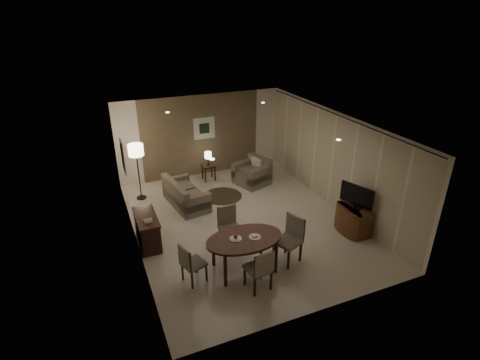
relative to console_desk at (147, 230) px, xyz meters
name	(u,v)px	position (x,y,z in m)	size (l,w,h in m)	color
room_shell	(237,170)	(2.49, 0.40, 0.98)	(5.50, 7.00, 2.70)	beige
taupe_accent	(201,136)	(2.49, 3.48, 0.98)	(3.96, 0.03, 2.70)	#745F48
curtain_wall	(332,161)	(5.17, 0.00, 0.95)	(0.08, 6.70, 2.58)	beige
curtain_rod	(337,115)	(5.17, 0.00, 2.27)	(0.03, 0.03, 6.80)	black
art_back_frame	(204,128)	(2.59, 3.46, 1.23)	(0.72, 0.03, 0.72)	silver
art_back_canvas	(204,128)	(2.59, 3.44, 1.23)	(0.34, 0.01, 0.34)	black
art_left_frame	(123,157)	(-0.23, 1.20, 1.48)	(0.03, 0.60, 0.80)	silver
art_left_canvas	(124,157)	(-0.21, 1.20, 1.48)	(0.01, 0.46, 0.64)	gray
downlight_nl	(212,159)	(1.09, -1.80, 2.31)	(0.10, 0.10, 0.01)	white
downlight_nr	(339,140)	(3.89, -1.80, 2.31)	(0.10, 0.10, 0.01)	white
downlight_fl	(168,112)	(1.09, 1.80, 2.31)	(0.10, 0.10, 0.01)	white
downlight_fr	(263,103)	(3.89, 1.80, 2.31)	(0.10, 0.10, 0.01)	white
console_desk	(147,230)	(0.00, 0.00, 0.00)	(0.48, 1.20, 0.75)	#4A2217
telephone	(148,220)	(0.00, -0.30, 0.43)	(0.20, 0.14, 0.09)	white
tv_cabinet	(354,219)	(4.89, -1.50, -0.03)	(0.48, 0.90, 0.70)	brown
flat_tv	(357,196)	(4.87, -1.50, 0.65)	(0.06, 0.88, 0.60)	black
dining_table	(244,254)	(1.75, -1.80, 0.02)	(1.68, 1.05, 0.79)	#4A2217
chair_near	(258,268)	(1.76, -2.45, 0.11)	(0.47, 0.47, 0.96)	#746B59
chair_far	(231,229)	(1.78, -0.93, 0.13)	(0.49, 0.49, 1.00)	#746B59
chair_left	(194,263)	(0.64, -1.76, 0.07)	(0.43, 0.43, 0.89)	#746B59
chair_right	(288,241)	(2.74, -1.91, 0.15)	(0.51, 0.51, 1.06)	#746B59
plate_a	(236,239)	(1.57, -1.75, 0.42)	(0.26, 0.26, 0.02)	white
plate_b	(255,237)	(1.97, -1.85, 0.42)	(0.26, 0.26, 0.02)	white
fruit_apple	(236,236)	(1.57, -1.75, 0.47)	(0.09, 0.09, 0.09)	#9F3712
napkin	(255,236)	(1.97, -1.85, 0.44)	(0.12, 0.08, 0.03)	white
round_rug	(223,196)	(2.51, 1.62, -0.37)	(1.17, 1.17, 0.01)	#423B24
sofa	(186,193)	(1.37, 1.53, 0.01)	(0.82, 1.63, 0.77)	#746B59
armchair	(252,171)	(3.69, 2.08, 0.05)	(0.96, 0.91, 0.85)	#746B59
side_table	(209,172)	(2.51, 2.92, -0.12)	(0.40, 0.40, 0.52)	black
table_lamp	(208,158)	(2.51, 2.92, 0.39)	(0.22, 0.22, 0.50)	#FFEAC1
floor_lamp	(138,172)	(0.23, 2.44, 0.47)	(0.43, 0.43, 1.70)	#FFE5B7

